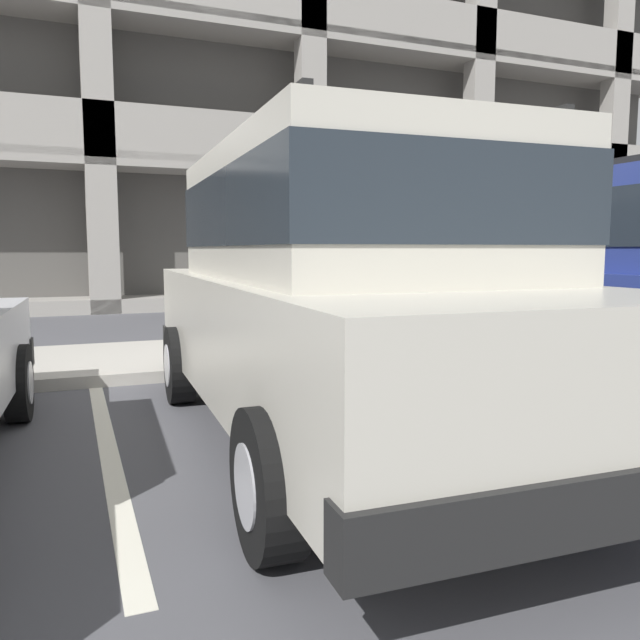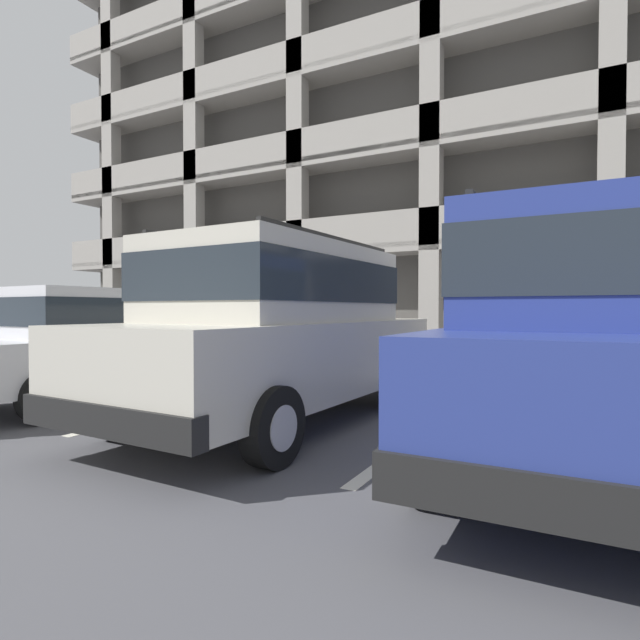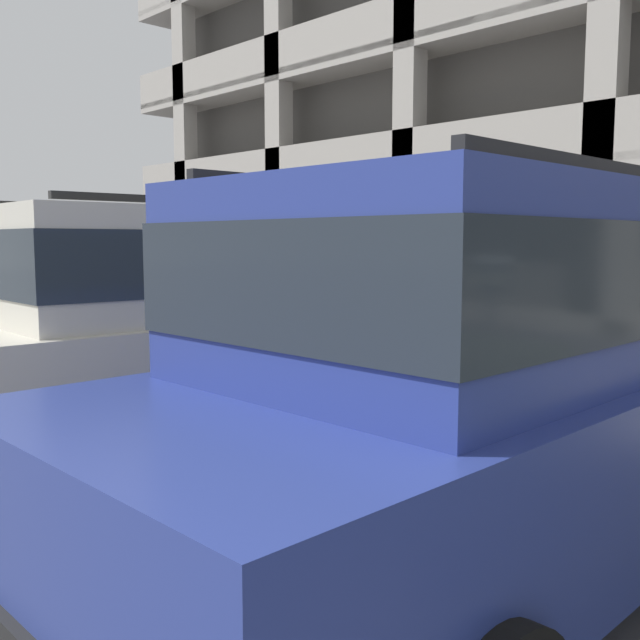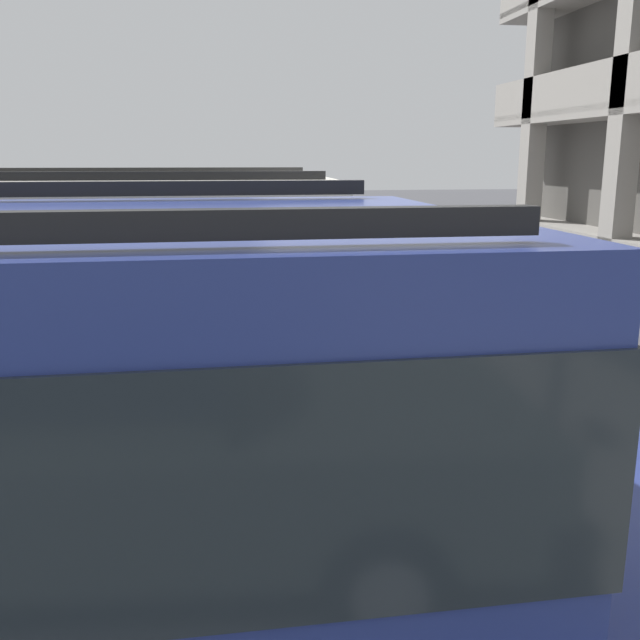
{
  "view_description": "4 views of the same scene",
  "coord_description": "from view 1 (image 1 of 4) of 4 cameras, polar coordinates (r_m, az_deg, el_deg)",
  "views": [
    {
      "loc": [
        -1.74,
        -6.02,
        1.32
      ],
      "look_at": [
        0.23,
        -1.14,
        0.72
      ],
      "focal_mm": 35.0,
      "sensor_mm": 36.0,
      "label": 1
    },
    {
      "loc": [
        3.0,
        -6.94,
        1.26
      ],
      "look_at": [
        -0.26,
        -0.83,
        1.12
      ],
      "focal_mm": 28.0,
      "sensor_mm": 36.0,
      "label": 2
    },
    {
      "loc": [
        4.96,
        -5.41,
        1.73
      ],
      "look_at": [
        0.27,
        -0.9,
        1.0
      ],
      "focal_mm": 40.0,
      "sensor_mm": 36.0,
      "label": 3
    },
    {
      "loc": [
        4.88,
        -1.6,
        2.12
      ],
      "look_at": [
        -0.15,
        -0.81,
        0.94
      ],
      "focal_mm": 40.0,
      "sensor_mm": 36.0,
      "label": 4
    }
  ],
  "objects": [
    {
      "name": "sidewalk",
      "position": [
        7.63,
        -8.5,
        -3.1
      ],
      "size": [
        40.0,
        2.2,
        0.12
      ],
      "color": "#ADA89E",
      "rests_on": "ground_plane"
    },
    {
      "name": "parking_meter_near",
      "position": [
        6.65,
        -5.21,
        5.92
      ],
      "size": [
        0.35,
        0.12,
        1.53
      ],
      "color": "#47474C",
      "rests_on": "sidewalk"
    },
    {
      "name": "silver_suv",
      "position": [
        4.22,
        1.89,
        3.33
      ],
      "size": [
        2.14,
        4.84,
        2.03
      ],
      "rotation": [
        0.0,
        0.0,
        -0.04
      ],
      "color": "beige",
      "rests_on": "ground_plane"
    },
    {
      "name": "ground_plane",
      "position": [
        6.41,
        -5.76,
        -5.89
      ],
      "size": [
        80.0,
        80.0,
        0.1
      ],
      "color": "#4C4C51"
    },
    {
      "name": "parking_stall_lines",
      "position": [
        5.82,
        13.15,
        -6.78
      ],
      "size": [
        12.46,
        4.8,
        0.01
      ],
      "color": "silver",
      "rests_on": "ground_plane"
    }
  ]
}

